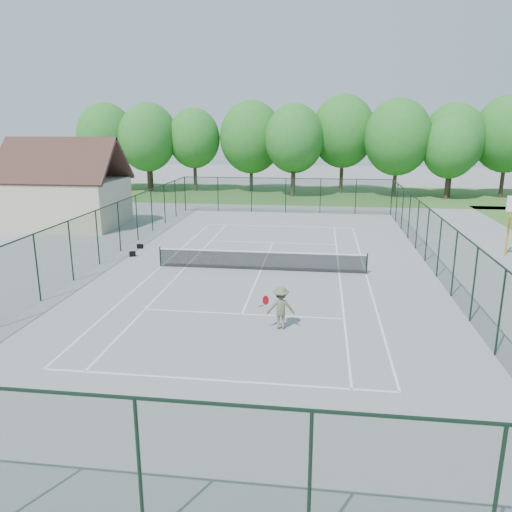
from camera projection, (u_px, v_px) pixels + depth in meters
The scene contains 10 objects.
ground at pixel (261, 270), 26.48m from camera, with size 140.00×140.00×0.00m, color gray.
grass_far at pixel (293, 194), 55.24m from camera, with size 80.00×16.00×0.01m, color #43742D.
court_lines at pixel (261, 270), 26.48m from camera, with size 11.05×23.85×0.01m.
tennis_net at pixel (261, 260), 26.33m from camera, with size 11.08×0.08×1.10m.
fence_enclosure at pixel (261, 242), 26.08m from camera, with size 18.05×36.05×3.02m.
utility_building at pixel (65, 185), 37.27m from camera, with size 8.60×6.27×6.63m.
tree_line_far at pixel (294, 139), 53.71m from camera, with size 39.40×6.40×9.70m.
sports_bag_a at pixel (132, 254), 29.20m from camera, with size 0.37×0.22×0.29m, color black.
sports_bag_b at pixel (140, 246), 31.10m from camera, with size 0.34×0.21×0.27m, color black.
tennis_player at pixel (281, 308), 18.72m from camera, with size 2.03×0.94×1.65m.
Camera 1 is at (3.02, -25.23, 7.49)m, focal length 35.00 mm.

